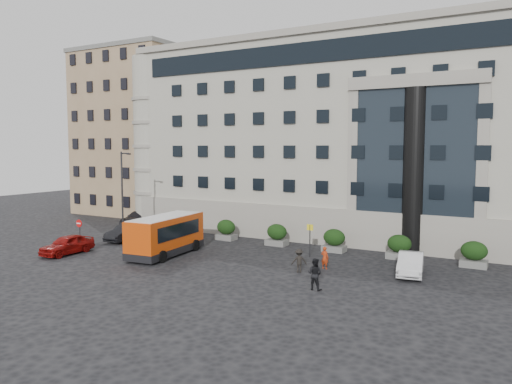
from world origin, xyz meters
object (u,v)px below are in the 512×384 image
(hedge_c, at_px, (334,240))
(hedge_e, at_px, (474,254))
(hedge_a, at_px, (226,230))
(pedestrian_c, at_px, (299,261))
(bus_stop_sign, at_px, (310,235))
(parked_car_c, at_px, (139,218))
(red_truck, at_px, (219,208))
(hedge_b, at_px, (277,235))
(parked_car_a, at_px, (67,245))
(hedge_d, at_px, (399,247))
(pedestrian_b, at_px, (315,274))
(white_taxi, at_px, (411,264))
(minibus, at_px, (166,234))
(parked_car_d, at_px, (210,216))
(street_lamp, at_px, (123,192))
(no_entry_sign, at_px, (79,227))
(pedestrian_a, at_px, (325,258))
(parked_car_b, at_px, (128,232))

(hedge_c, distance_m, hedge_e, 10.40)
(hedge_a, xyz_separation_m, pedestrian_c, (10.77, -7.46, -0.13))
(bus_stop_sign, xyz_separation_m, parked_car_c, (-22.50, 5.39, -0.97))
(hedge_e, bearing_deg, red_truck, 159.85)
(hedge_b, relative_size, parked_car_a, 0.41)
(hedge_d, bearing_deg, pedestrian_b, -102.07)
(hedge_c, distance_m, parked_car_c, 23.54)
(hedge_b, bearing_deg, white_taxi, -19.64)
(minibus, xyz_separation_m, parked_car_d, (-6.95, 15.92, -0.97))
(parked_car_c, bearing_deg, white_taxi, -21.26)
(street_lamp, xyz_separation_m, parked_car_a, (0.44, -6.56, -3.61))
(hedge_a, xyz_separation_m, hedge_b, (5.20, 0.00, 0.00))
(street_lamp, distance_m, red_truck, 15.66)
(hedge_a, relative_size, no_entry_sign, 0.79)
(pedestrian_c, bearing_deg, pedestrian_a, -157.45)
(white_taxi, bearing_deg, pedestrian_c, -165.04)
(hedge_e, relative_size, pedestrian_b, 0.97)
(parked_car_b, bearing_deg, hedge_c, 11.40)
(hedge_d, bearing_deg, hedge_e, 0.00)
(white_taxi, bearing_deg, parked_car_d, 143.23)
(parked_car_b, bearing_deg, hedge_a, 28.87)
(minibus, distance_m, parked_car_b, 7.62)
(hedge_b, relative_size, no_entry_sign, 0.79)
(hedge_e, xyz_separation_m, pedestrian_a, (-8.89, -5.71, -0.15))
(no_entry_sign, relative_size, minibus, 0.31)
(parked_car_c, xyz_separation_m, pedestrian_b, (26.31, -13.32, 0.19))
(hedge_a, xyz_separation_m, no_entry_sign, (-9.00, -8.84, 0.72))
(hedge_b, distance_m, pedestrian_a, 8.81)
(hedge_a, height_order, hedge_c, same)
(minibus, height_order, parked_car_d, minibus)
(hedge_a, relative_size, parked_car_b, 0.39)
(red_truck, distance_m, pedestrian_c, 26.00)
(hedge_d, bearing_deg, hedge_b, 180.00)
(no_entry_sign, xyz_separation_m, parked_car_b, (1.50, 4.10, -0.88))
(white_taxi, relative_size, pedestrian_b, 2.35)
(bus_stop_sign, relative_size, parked_car_d, 0.49)
(pedestrian_a, bearing_deg, bus_stop_sign, -39.72)
(street_lamp, bearing_deg, pedestrian_c, -8.10)
(parked_car_d, bearing_deg, white_taxi, -18.51)
(bus_stop_sign, bearing_deg, hedge_a, 163.58)
(hedge_d, xyz_separation_m, bus_stop_sign, (-6.10, -2.80, 0.80))
(hedge_e, height_order, no_entry_sign, no_entry_sign)
(hedge_a, xyz_separation_m, minibus, (-0.55, -7.72, 0.76))
(white_taxi, bearing_deg, hedge_e, 42.24)
(pedestrian_b, bearing_deg, parked_car_a, 4.31)
(street_lamp, bearing_deg, hedge_c, 14.67)
(bus_stop_sign, bearing_deg, red_truck, 142.60)
(parked_car_d, bearing_deg, no_entry_sign, -86.79)
(hedge_e, relative_size, pedestrian_c, 1.15)
(red_truck, bearing_deg, hedge_b, -34.00)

